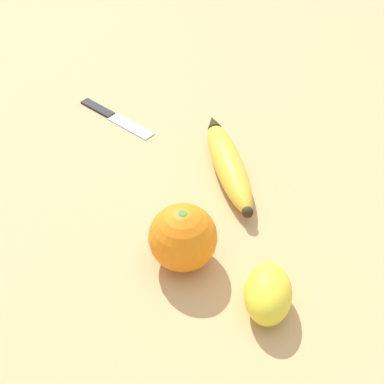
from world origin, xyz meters
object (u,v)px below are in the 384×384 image
object	(u,v)px
lemon	(268,293)
banana	(228,164)
orange	(183,237)
paring_knife	(113,116)

from	to	relation	value
lemon	banana	bearing A→B (deg)	163.95
banana	lemon	bearing A→B (deg)	176.20
orange	lemon	world-z (taller)	orange
banana	orange	distance (m)	0.18
banana	lemon	distance (m)	0.24
orange	paring_knife	xyz separation A→B (m)	(-0.34, 0.02, -0.04)
orange	paring_knife	distance (m)	0.34
banana	paring_knife	distance (m)	0.24
orange	banana	bearing A→B (deg)	134.68
banana	paring_knife	bearing A→B (deg)	40.02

